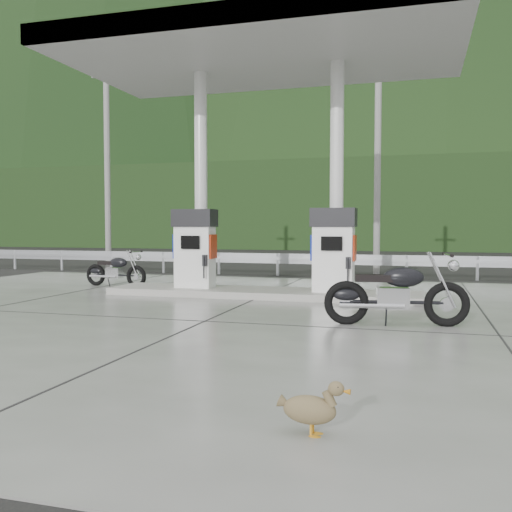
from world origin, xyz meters
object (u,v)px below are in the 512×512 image
(motorcycle_left, at_px, (116,271))
(duck, at_px, (310,410))
(motorcycle_right, at_px, (396,294))
(gas_pump_right, at_px, (333,250))
(gas_pump_left, at_px, (195,248))

(motorcycle_left, xyz_separation_m, duck, (6.81, -8.99, -0.22))
(motorcycle_right, bearing_deg, motorcycle_left, 142.40)
(gas_pump_right, distance_m, motorcycle_right, 3.38)
(gas_pump_right, bearing_deg, gas_pump_left, 180.00)
(motorcycle_left, height_order, duck, motorcycle_left)
(gas_pump_left, height_order, duck, gas_pump_left)
(gas_pump_left, relative_size, motorcycle_right, 0.86)
(motorcycle_left, relative_size, duck, 3.40)
(motorcycle_left, bearing_deg, gas_pump_right, -3.23)
(gas_pump_right, relative_size, duck, 3.58)
(gas_pump_left, bearing_deg, motorcycle_left, 159.94)
(gas_pump_left, relative_size, motorcycle_left, 1.05)
(gas_pump_right, relative_size, motorcycle_left, 1.05)
(gas_pump_right, xyz_separation_m, duck, (1.01, -8.04, -0.87))
(motorcycle_left, distance_m, motorcycle_right, 8.25)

